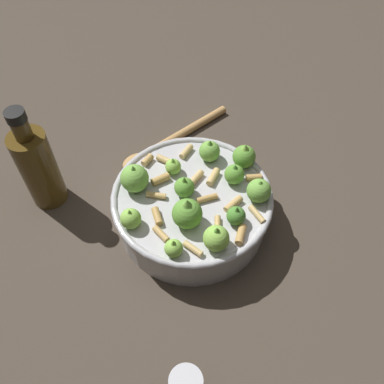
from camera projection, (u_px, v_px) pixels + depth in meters
ground_plane at (192, 220)px, 0.71m from camera, size 2.40×2.40×0.00m
cooking_pan at (193, 205)px, 0.68m from camera, size 0.26×0.26×0.12m
olive_oil_bottle at (38, 167)px, 0.68m from camera, size 0.06×0.06×0.20m
wooden_spoon at (171, 140)px, 0.82m from camera, size 0.09×0.25×0.02m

